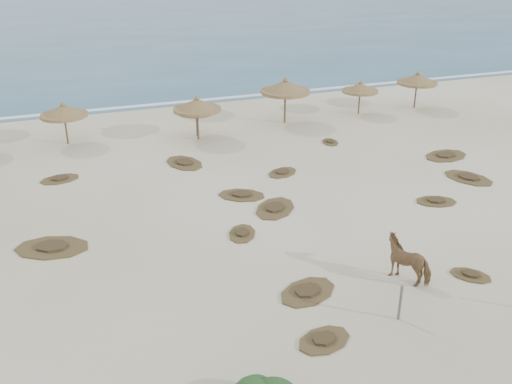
% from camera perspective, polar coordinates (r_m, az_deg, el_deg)
% --- Properties ---
extents(ground, '(160.00, 160.00, 0.00)m').
position_cam_1_polar(ground, '(22.72, 7.10, -7.62)').
color(ground, beige).
rests_on(ground, ground).
extents(ocean, '(200.00, 100.00, 0.01)m').
position_cam_1_polar(ocean, '(93.27, -14.71, 16.15)').
color(ocean, navy).
rests_on(ocean, ground).
extents(foam_line, '(70.00, 0.60, 0.01)m').
position_cam_1_polar(foam_line, '(45.59, -7.74, 8.87)').
color(foam_line, white).
rests_on(foam_line, ground).
extents(palapa_1, '(3.62, 3.62, 2.71)m').
position_cam_1_polar(palapa_1, '(37.20, -18.69, 7.66)').
color(palapa_1, brown).
rests_on(palapa_1, ground).
extents(palapa_2, '(3.78, 3.78, 2.87)m').
position_cam_1_polar(palapa_2, '(36.29, -5.92, 8.61)').
color(palapa_2, brown).
rests_on(palapa_2, ground).
extents(palapa_3, '(3.17, 3.17, 2.39)m').
position_cam_1_polar(palapa_3, '(37.00, -6.01, 8.32)').
color(palapa_3, brown).
rests_on(palapa_3, ground).
extents(palapa_4, '(3.92, 3.92, 3.21)m').
position_cam_1_polar(palapa_4, '(39.53, 2.96, 10.41)').
color(palapa_4, brown).
rests_on(palapa_4, ground).
extents(palapa_5, '(3.35, 3.35, 2.47)m').
position_cam_1_polar(palapa_5, '(42.39, 10.39, 10.20)').
color(palapa_5, brown).
rests_on(palapa_5, ground).
extents(palapa_6, '(3.35, 3.35, 2.81)m').
position_cam_1_polar(palapa_6, '(44.82, 15.84, 10.79)').
color(palapa_6, brown).
rests_on(palapa_6, ground).
extents(horse, '(1.78, 2.13, 1.65)m').
position_cam_1_polar(horse, '(22.30, 15.06, -6.52)').
color(horse, '#996A45').
rests_on(horse, ground).
extents(fence_post_near, '(0.13, 0.13, 1.34)m').
position_cam_1_polar(fence_post_near, '(20.09, 14.23, -10.68)').
color(fence_post_near, '#6F6553').
rests_on(fence_post_near, ground).
extents(scrub_1, '(3.59, 2.92, 0.16)m').
position_cam_1_polar(scrub_1, '(25.38, -19.72, -5.21)').
color(scrub_1, brown).
rests_on(scrub_1, ground).
extents(scrub_2, '(1.81, 2.11, 0.16)m').
position_cam_1_polar(scrub_2, '(24.97, -1.41, -4.15)').
color(scrub_2, brown).
rests_on(scrub_2, ground).
extents(scrub_3, '(3.04, 3.13, 0.16)m').
position_cam_1_polar(scrub_3, '(27.23, 1.92, -1.62)').
color(scrub_3, brown).
rests_on(scrub_3, ground).
extents(scrub_4, '(2.31, 1.86, 0.16)m').
position_cam_1_polar(scrub_4, '(29.29, 17.56, -0.87)').
color(scrub_4, brown).
rests_on(scrub_4, ground).
extents(scrub_5, '(3.18, 2.42, 0.16)m').
position_cam_1_polar(scrub_5, '(35.61, 18.45, 3.48)').
color(scrub_5, brown).
rests_on(scrub_5, ground).
extents(scrub_6, '(2.30, 1.74, 0.16)m').
position_cam_1_polar(scrub_6, '(32.25, -19.03, 1.25)').
color(scrub_6, brown).
rests_on(scrub_6, ground).
extents(scrub_7, '(2.29, 2.05, 0.16)m').
position_cam_1_polar(scrub_7, '(31.37, 2.65, 1.97)').
color(scrub_7, brown).
rests_on(scrub_7, ground).
extents(scrub_9, '(2.84, 2.40, 0.16)m').
position_cam_1_polar(scrub_9, '(21.23, 5.18, -9.88)').
color(scrub_9, brown).
rests_on(scrub_9, ground).
extents(scrub_10, '(1.27, 1.67, 0.16)m').
position_cam_1_polar(scrub_10, '(36.38, 7.43, 4.99)').
color(scrub_10, brown).
rests_on(scrub_10, ground).
extents(scrub_11, '(2.20, 1.73, 0.16)m').
position_cam_1_polar(scrub_11, '(19.07, 6.82, -14.47)').
color(scrub_11, brown).
rests_on(scrub_11, ground).
extents(scrub_12, '(1.78, 1.82, 0.16)m').
position_cam_1_polar(scrub_12, '(23.56, 20.67, -7.77)').
color(scrub_12, brown).
rests_on(scrub_12, ground).
extents(scrub_13, '(2.82, 2.50, 0.16)m').
position_cam_1_polar(scrub_13, '(28.60, -1.45, -0.29)').
color(scrub_13, brown).
rests_on(scrub_13, ground).
extents(scrub_14, '(2.66, 3.16, 0.16)m').
position_cam_1_polar(scrub_14, '(32.70, 20.47, 1.35)').
color(scrub_14, brown).
rests_on(scrub_14, ground).
extents(scrub_15, '(2.54, 3.14, 0.16)m').
position_cam_1_polar(scrub_15, '(32.94, -7.18, 2.92)').
color(scrub_15, brown).
rests_on(scrub_15, ground).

